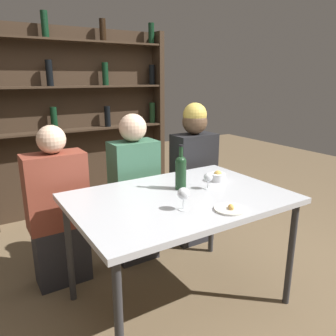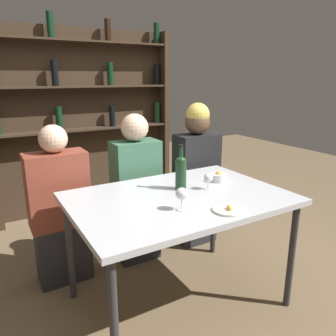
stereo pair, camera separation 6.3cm
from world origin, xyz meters
The scene contains 11 objects.
ground_plane centered at (0.00, 0.00, 0.00)m, with size 10.00×10.00×0.00m, color brown.
dining_table centered at (0.00, 0.00, 0.72)m, with size 1.35×0.94×0.78m.
wine_rack_wall centered at (0.00, 1.96, 1.09)m, with size 2.00×0.21×2.12m.
wine_bottle centered at (0.08, 0.11, 0.91)m, with size 0.07×0.07×0.30m.
wine_glass_0 centered at (0.24, 0.01, 0.85)m, with size 0.06×0.06×0.11m.
wine_glass_1 centered at (-0.11, -0.20, 0.87)m, with size 0.07×0.07×0.13m.
food_plate_0 centered at (0.11, -0.35, 0.79)m, with size 0.18×0.18×0.04m.
snack_bowl centered at (0.41, 0.11, 0.81)m, with size 0.11×0.11×0.08m.
seated_person_left centered at (-0.61, 0.67, 0.56)m, with size 0.42×0.22×1.19m.
seated_person_center centered at (0.01, 0.67, 0.59)m, with size 0.37×0.22×1.23m.
seated_person_right centered at (0.60, 0.67, 0.64)m, with size 0.39×0.22×1.29m.
Camera 1 is at (-1.10, -1.61, 1.51)m, focal length 35.00 mm.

